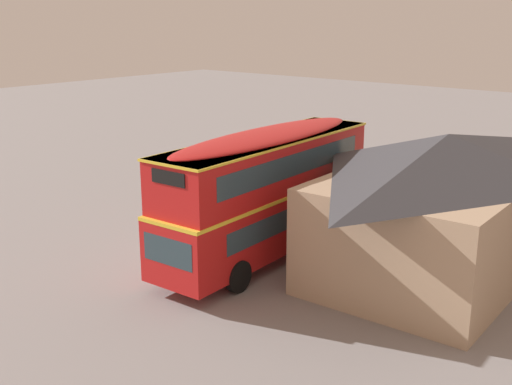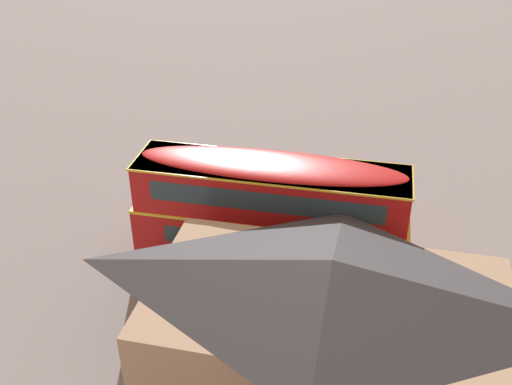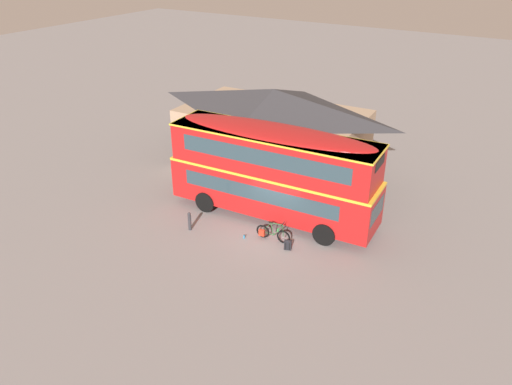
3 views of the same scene
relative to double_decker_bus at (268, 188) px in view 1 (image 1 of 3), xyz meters
name	(u,v)px [view 1 (image 1 of 3)]	position (x,y,z in m)	size (l,w,h in m)	color
ground_plane	(230,254)	(0.82, -1.20, -2.64)	(120.00, 120.00, 0.00)	gray
double_decker_bus	(268,188)	(0.00, 0.00, 0.00)	(10.76, 3.06, 4.79)	black
touring_bicycle	(210,242)	(1.09, -1.98, -2.27)	(1.75, 0.54, 1.04)	black
backpack_on_ground	(186,250)	(2.10, -2.26, -2.39)	(0.39, 0.34, 0.50)	black
water_bottle_blue_sports	(220,237)	(-0.10, -2.55, -2.55)	(0.08, 0.08, 0.21)	#338CBF
pub_building	(443,201)	(-3.12, 5.49, -0.15)	(11.40, 6.85, 4.89)	tan
kerb_bollard	(250,210)	(-2.80, -3.25, -2.15)	(0.16, 0.16, 0.97)	#333338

